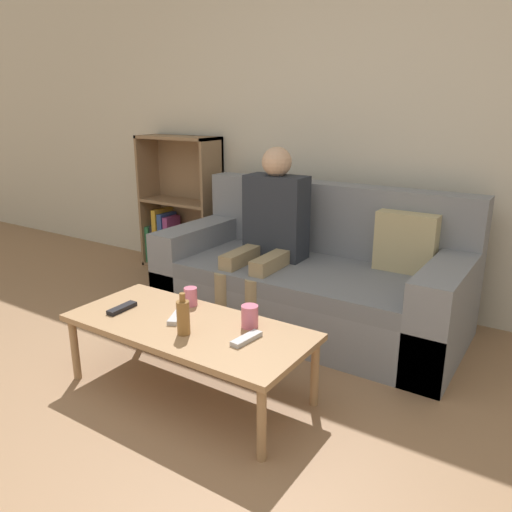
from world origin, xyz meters
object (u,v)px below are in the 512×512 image
bookshelf (179,215)px  tv_remote_1 (177,317)px  tv_remote_0 (122,308)px  bottle (183,317)px  cup_far (191,297)px  couch (312,281)px  tv_remote_2 (246,339)px  coffee_table (188,330)px  person_adult (270,224)px  cup_near (250,316)px

bookshelf → tv_remote_1: (1.32, -1.50, -0.09)m
tv_remote_0 → bottle: bearing=-6.1°
cup_far → bottle: bottle is taller
couch → bottle: 1.19m
tv_remote_2 → coffee_table: bearing=-172.2°
tv_remote_2 → person_adult: bearing=122.8°
cup_near → tv_remote_0: (-0.66, -0.19, -0.04)m
cup_near → bottle: (-0.21, -0.23, 0.03)m
coffee_table → tv_remote_2: 0.34m
couch → bottle: size_ratio=9.66×
tv_remote_1 → bottle: size_ratio=0.87×
person_adult → tv_remote_0: (-0.24, -1.06, -0.26)m
bottle → coffee_table: bearing=121.7°
tv_remote_0 → cup_near: bearing=14.6°
cup_far → bookshelf: bearing=133.6°
person_adult → cup_near: 0.99m
tv_remote_1 → tv_remote_2: same height
coffee_table → person_adult: size_ratio=1.09×
bottle → tv_remote_2: bearing=19.1°
coffee_table → cup_near: cup_near is taller
coffee_table → bottle: bottle is taller
coffee_table → cup_near: bearing=27.1°
person_adult → tv_remote_0: 1.12m
bookshelf → bottle: bearing=-47.8°
couch → tv_remote_2: (0.22, -1.08, 0.09)m
cup_near → cup_far: size_ratio=1.12×
coffee_table → tv_remote_2: (0.34, 0.01, 0.04)m
tv_remote_2 → cup_far: bearing=165.6°
person_adult → bottle: (0.21, -1.09, -0.19)m
couch → person_adult: person_adult is taller
coffee_table → tv_remote_0: 0.40m
tv_remote_2 → cup_near: bearing=124.8°
couch → tv_remote_1: (-0.20, -1.07, 0.09)m
tv_remote_2 → bottle: 0.31m
couch → cup_near: (0.15, -0.95, 0.13)m
bookshelf → cup_near: (1.67, -1.38, -0.04)m
tv_remote_0 → bookshelf: bearing=121.1°
couch → bottle: bearing=-93.0°
tv_remote_1 → bottle: bottle is taller
couch → bookshelf: bookshelf is taller
bottle → cup_far: bearing=125.0°
person_adult → tv_remote_2: 1.14m
person_adult → cup_far: size_ratio=11.67×
bookshelf → cup_near: size_ratio=10.50×
tv_remote_2 → couch: bearing=108.2°
couch → coffee_table: (-0.12, -1.09, 0.05)m
person_adult → tv_remote_0: person_adult is taller
tv_remote_0 → tv_remote_2: 0.74m
cup_far → bottle: 0.35m
person_adult → bottle: bearing=-81.0°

